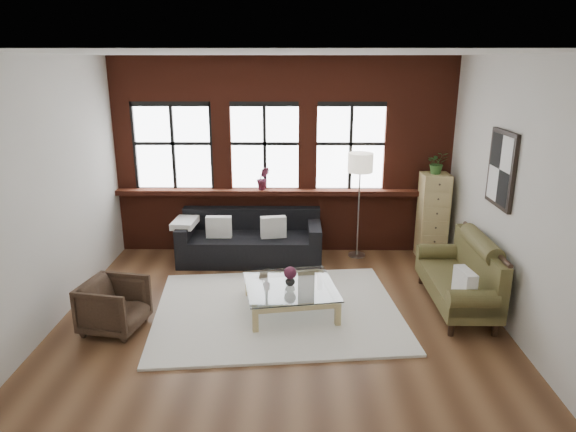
{
  "coord_description": "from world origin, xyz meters",
  "views": [
    {
      "loc": [
        0.17,
        -5.89,
        3.13
      ],
      "look_at": [
        0.1,
        0.6,
        1.15
      ],
      "focal_mm": 32.0,
      "sensor_mm": 36.0,
      "label": 1
    }
  ],
  "objects_px": {
    "coffee_table": "(290,298)",
    "drawer_chest": "(433,216)",
    "armchair": "(114,305)",
    "floor_lamp": "(359,202)",
    "vintage_settee": "(457,274)",
    "dark_sofa": "(250,236)",
    "vase": "(290,280)"
  },
  "relations": [
    {
      "from": "coffee_table",
      "to": "drawer_chest",
      "type": "relative_size",
      "value": 0.8
    },
    {
      "from": "armchair",
      "to": "drawer_chest",
      "type": "height_order",
      "value": "drawer_chest"
    },
    {
      "from": "drawer_chest",
      "to": "floor_lamp",
      "type": "height_order",
      "value": "floor_lamp"
    },
    {
      "from": "coffee_table",
      "to": "vintage_settee",
      "type": "bearing_deg",
      "value": 3.87
    },
    {
      "from": "drawer_chest",
      "to": "floor_lamp",
      "type": "relative_size",
      "value": 0.75
    },
    {
      "from": "vintage_settee",
      "to": "drawer_chest",
      "type": "distance_m",
      "value": 1.81
    },
    {
      "from": "armchair",
      "to": "vintage_settee",
      "type": "bearing_deg",
      "value": -70.43
    },
    {
      "from": "vintage_settee",
      "to": "coffee_table",
      "type": "height_order",
      "value": "vintage_settee"
    },
    {
      "from": "vintage_settee",
      "to": "armchair",
      "type": "bearing_deg",
      "value": -171.58
    },
    {
      "from": "dark_sofa",
      "to": "coffee_table",
      "type": "distance_m",
      "value": 1.9
    },
    {
      "from": "armchair",
      "to": "vase",
      "type": "relative_size",
      "value": 5.01
    },
    {
      "from": "vintage_settee",
      "to": "coffee_table",
      "type": "distance_m",
      "value": 2.19
    },
    {
      "from": "dark_sofa",
      "to": "floor_lamp",
      "type": "bearing_deg",
      "value": 6.79
    },
    {
      "from": "drawer_chest",
      "to": "floor_lamp",
      "type": "bearing_deg",
      "value": 178.19
    },
    {
      "from": "armchair",
      "to": "coffee_table",
      "type": "bearing_deg",
      "value": -65.86
    },
    {
      "from": "coffee_table",
      "to": "vase",
      "type": "relative_size",
      "value": 8.2
    },
    {
      "from": "vase",
      "to": "floor_lamp",
      "type": "height_order",
      "value": "floor_lamp"
    },
    {
      "from": "coffee_table",
      "to": "armchair",
      "type": "bearing_deg",
      "value": -167.0
    },
    {
      "from": "dark_sofa",
      "to": "drawer_chest",
      "type": "distance_m",
      "value": 2.97
    },
    {
      "from": "vintage_settee",
      "to": "coffee_table",
      "type": "bearing_deg",
      "value": -176.13
    },
    {
      "from": "vase",
      "to": "drawer_chest",
      "type": "xyz_separation_m",
      "value": [
        2.3,
        1.94,
        0.27
      ]
    },
    {
      "from": "vintage_settee",
      "to": "vase",
      "type": "height_order",
      "value": "vintage_settee"
    },
    {
      "from": "dark_sofa",
      "to": "drawer_chest",
      "type": "height_order",
      "value": "drawer_chest"
    },
    {
      "from": "vintage_settee",
      "to": "drawer_chest",
      "type": "bearing_deg",
      "value": 85.91
    },
    {
      "from": "floor_lamp",
      "to": "drawer_chest",
      "type": "bearing_deg",
      "value": -1.81
    },
    {
      "from": "armchair",
      "to": "drawer_chest",
      "type": "bearing_deg",
      "value": -50.0
    },
    {
      "from": "floor_lamp",
      "to": "vase",
      "type": "bearing_deg",
      "value": -119.0
    },
    {
      "from": "dark_sofa",
      "to": "vintage_settee",
      "type": "relative_size",
      "value": 1.3
    },
    {
      "from": "vase",
      "to": "vintage_settee",
      "type": "bearing_deg",
      "value": 3.87
    },
    {
      "from": "vintage_settee",
      "to": "floor_lamp",
      "type": "relative_size",
      "value": 0.93
    },
    {
      "from": "dark_sofa",
      "to": "armchair",
      "type": "xyz_separation_m",
      "value": [
        -1.45,
        -2.26,
        -0.1
      ]
    },
    {
      "from": "dark_sofa",
      "to": "vase",
      "type": "relative_size",
      "value": 16.5
    }
  ]
}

